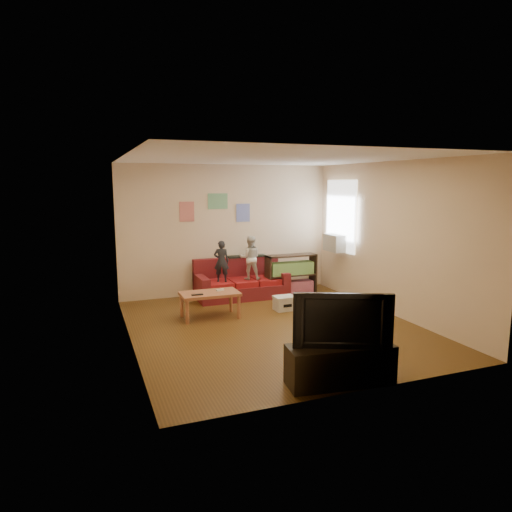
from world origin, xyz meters
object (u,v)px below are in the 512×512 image
object	(u,v)px
child_b	(250,258)
television	(342,318)
bookshelf	(291,277)
tv_stand	(340,365)
child_a	(221,261)
file_box	(284,303)
coffee_table	(210,296)
sofa	(241,284)

from	to	relation	value
child_b	television	size ratio (longest dim) A/B	0.79
television	bookshelf	bearing A→B (deg)	96.47
bookshelf	tv_stand	world-z (taller)	bookshelf
child_b	bookshelf	xyz separation A→B (m)	(0.89, -0.06, -0.45)
child_a	file_box	bearing A→B (deg)	150.80
coffee_table	bookshelf	bearing A→B (deg)	26.17
child_b	coffee_table	size ratio (longest dim) A/B	0.88
file_box	tv_stand	size ratio (longest dim) A/B	0.31
file_box	bookshelf	bearing A→B (deg)	59.23
sofa	tv_stand	distance (m)	4.32
child_a	coffee_table	xyz separation A→B (m)	(-0.53, -1.05, -0.41)
child_a	television	xyz separation A→B (m)	(0.20, -4.15, -0.01)
file_box	tv_stand	distance (m)	3.15
child_a	coffee_table	bearing A→B (deg)	84.73
file_box	coffee_table	bearing A→B (deg)	178.83
bookshelf	child_b	bearing A→B (deg)	176.41
child_b	television	distance (m)	4.17
sofa	child_b	xyz separation A→B (m)	(0.15, -0.16, 0.56)
coffee_table	tv_stand	bearing A→B (deg)	-76.91
sofa	television	xyz separation A→B (m)	(-0.26, -4.31, 0.52)
tv_stand	child_b	bearing A→B (deg)	91.85
coffee_table	bookshelf	xyz separation A→B (m)	(2.01, 0.99, -0.01)
sofa	coffee_table	world-z (taller)	sofa
coffee_table	tv_stand	xyz separation A→B (m)	(0.72, -3.10, -0.15)
television	sofa	bearing A→B (deg)	110.60
sofa	bookshelf	world-z (taller)	bookshelf
bookshelf	file_box	distance (m)	1.21
sofa	bookshelf	distance (m)	1.07
sofa	file_box	xyz separation A→B (m)	(0.43, -1.24, -0.14)
child_a	file_box	size ratio (longest dim) A/B	2.15
child_b	coffee_table	bearing A→B (deg)	61.95
coffee_table	television	world-z (taller)	television
sofa	tv_stand	size ratio (longest dim) A/B	1.47
tv_stand	television	bearing A→B (deg)	0.00
child_a	tv_stand	world-z (taller)	child_a
sofa	file_box	world-z (taller)	sofa
file_box	television	size ratio (longest dim) A/B	0.34
child_a	bookshelf	world-z (taller)	child_a
child_b	coffee_table	distance (m)	1.60
coffee_table	television	xyz separation A→B (m)	(0.72, -3.10, 0.41)
sofa	coffee_table	bearing A→B (deg)	-128.95
child_a	child_b	distance (m)	0.60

